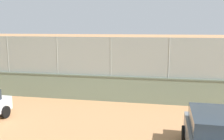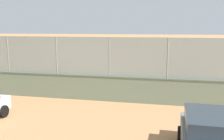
% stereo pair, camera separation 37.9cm
% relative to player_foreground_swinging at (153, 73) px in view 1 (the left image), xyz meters
% --- Properties ---
extents(ground_plane, '(260.00, 260.00, 0.00)m').
position_rel_player_foreground_swinging_xyz_m(ground_plane, '(3.51, -7.25, -0.89)').
color(ground_plane, tan).
extents(perimeter_wall, '(24.47, 0.89, 1.58)m').
position_rel_player_foreground_swinging_xyz_m(perimeter_wall, '(0.74, 5.17, -0.09)').
color(perimeter_wall, slate).
rests_on(perimeter_wall, ground_plane).
extents(fence_panel_on_wall, '(24.05, 0.60, 2.35)m').
position_rel_player_foreground_swinging_xyz_m(fence_panel_on_wall, '(0.74, 5.17, 1.87)').
color(fence_panel_on_wall, gray).
rests_on(fence_panel_on_wall, perimeter_wall).
extents(player_foreground_swinging, '(0.92, 0.97, 1.52)m').
position_rel_player_foreground_swinging_xyz_m(player_foreground_swinging, '(0.00, 0.00, 0.00)').
color(player_foreground_swinging, '#591919').
rests_on(player_foreground_swinging, ground_plane).
extents(player_near_wall_returning, '(0.76, 1.05, 1.66)m').
position_rel_player_foreground_swinging_xyz_m(player_near_wall_returning, '(7.75, 1.37, 0.09)').
color(player_near_wall_returning, black).
rests_on(player_near_wall_returning, ground_plane).
extents(sports_ball, '(0.07, 0.07, 0.07)m').
position_rel_player_foreground_swinging_xyz_m(sports_ball, '(0.57, 0.59, -0.86)').
color(sports_ball, white).
rests_on(sports_ball, ground_plane).
extents(courtside_bench, '(1.61, 0.42, 0.87)m').
position_rel_player_foreground_swinging_xyz_m(courtside_bench, '(-1.02, 3.05, -0.43)').
color(courtside_bench, '#4C6B4C').
rests_on(courtside_bench, ground_plane).
extents(parked_car_grey, '(2.02, 4.24, 1.63)m').
position_rel_player_foreground_swinging_xyz_m(parked_car_grey, '(-2.25, 11.54, -0.05)').
color(parked_car_grey, slate).
rests_on(parked_car_grey, ground_plane).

